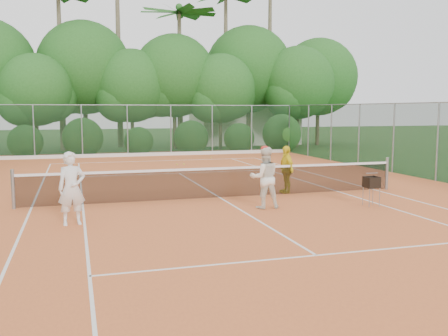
# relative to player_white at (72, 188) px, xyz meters

# --- Properties ---
(ground) EXTENTS (120.00, 120.00, 0.00)m
(ground) POSITION_rel_player_white_xyz_m (4.37, 2.45, -0.89)
(ground) COLOR #1F4318
(ground) RESTS_ON ground
(clay_court) EXTENTS (18.00, 36.00, 0.02)m
(clay_court) POSITION_rel_player_white_xyz_m (4.37, 2.45, -0.88)
(clay_court) COLOR orange
(clay_court) RESTS_ON ground
(club_building) EXTENTS (8.00, 5.00, 3.00)m
(club_building) POSITION_rel_player_white_xyz_m (13.37, 26.45, 0.61)
(club_building) COLOR beige
(club_building) RESTS_ON ground
(tennis_net) EXTENTS (11.97, 0.10, 1.10)m
(tennis_net) POSITION_rel_player_white_xyz_m (4.37, 2.45, -0.36)
(tennis_net) COLOR gray
(tennis_net) RESTS_ON clay_court
(player_white) EXTENTS (0.70, 0.52, 1.74)m
(player_white) POSITION_rel_player_white_xyz_m (0.00, 0.00, 0.00)
(player_white) COLOR white
(player_white) RESTS_ON clay_court
(player_center_grp) EXTENTS (0.88, 0.72, 1.74)m
(player_center_grp) POSITION_rel_player_white_xyz_m (5.10, 0.58, -0.01)
(player_center_grp) COLOR white
(player_center_grp) RESTS_ON clay_court
(player_yellow) EXTENTS (0.41, 0.92, 1.55)m
(player_yellow) POSITION_rel_player_white_xyz_m (6.71, 2.78, -0.09)
(player_yellow) COLOR yellow
(player_yellow) RESTS_ON clay_court
(ball_hopper) EXTENTS (0.37, 0.37, 0.84)m
(ball_hopper) POSITION_rel_player_white_xyz_m (8.12, 0.00, -0.21)
(ball_hopper) COLOR gray
(ball_hopper) RESTS_ON clay_court
(stray_ball_a) EXTENTS (0.07, 0.07, 0.07)m
(stray_ball_a) POSITION_rel_player_white_xyz_m (5.28, 12.02, -0.84)
(stray_ball_a) COLOR #CEDD33
(stray_ball_a) RESTS_ON clay_court
(stray_ball_b) EXTENTS (0.07, 0.07, 0.07)m
(stray_ball_b) POSITION_rel_player_white_xyz_m (7.54, 15.24, -0.84)
(stray_ball_b) COLOR #CED732
(stray_ball_b) RESTS_ON clay_court
(stray_ball_c) EXTENTS (0.07, 0.07, 0.07)m
(stray_ball_c) POSITION_rel_player_white_xyz_m (4.93, 12.06, -0.84)
(stray_ball_c) COLOR gold
(stray_ball_c) RESTS_ON clay_court
(court_markings) EXTENTS (11.03, 23.83, 0.01)m
(court_markings) POSITION_rel_player_white_xyz_m (4.37, 2.45, -0.87)
(court_markings) COLOR white
(court_markings) RESTS_ON clay_court
(fence_back) EXTENTS (18.07, 0.07, 3.00)m
(fence_back) POSITION_rel_player_white_xyz_m (4.37, 17.45, 0.63)
(fence_back) COLOR #19381E
(fence_back) RESTS_ON clay_court
(tropical_treeline) EXTENTS (32.10, 8.49, 15.03)m
(tropical_treeline) POSITION_rel_player_white_xyz_m (5.81, 22.67, 4.22)
(tropical_treeline) COLOR brown
(tropical_treeline) RESTS_ON ground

